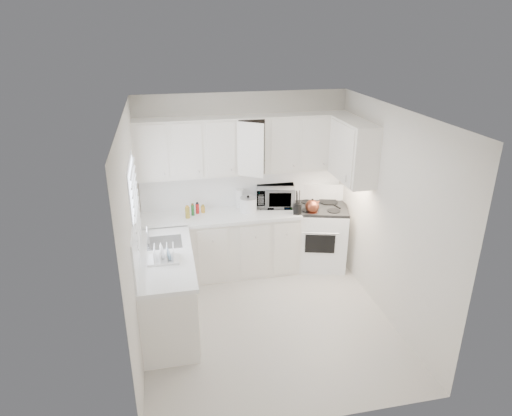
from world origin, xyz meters
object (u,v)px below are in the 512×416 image
object	(u,v)px
microwave	(275,194)
rice_cooker	(248,203)
stove	(319,228)
dish_rack	(163,253)
utensil_crock	(298,202)
tea_kettle	(312,205)

from	to	relation	value
microwave	rice_cooker	size ratio (longest dim) A/B	2.29
microwave	rice_cooker	world-z (taller)	microwave
stove	microwave	distance (m)	0.85
dish_rack	utensil_crock	bearing A→B (deg)	30.02
stove	dish_rack	distance (m)	2.61
tea_kettle	dish_rack	distance (m)	2.34
tea_kettle	dish_rack	xyz separation A→B (m)	(-2.11, -1.01, -0.01)
stove	dish_rack	xyz separation A→B (m)	(-2.29, -1.17, 0.44)
tea_kettle	rice_cooker	world-z (taller)	rice_cooker
microwave	dish_rack	world-z (taller)	microwave
tea_kettle	stove	bearing A→B (deg)	20.32
stove	utensil_crock	world-z (taller)	utensil_crock
tea_kettle	utensil_crock	world-z (taller)	utensil_crock
stove	dish_rack	world-z (taller)	stove
utensil_crock	dish_rack	xyz separation A→B (m)	(-1.89, -0.99, -0.08)
stove	rice_cooker	distance (m)	1.16
stove	utensil_crock	bearing A→B (deg)	-140.89
stove	rice_cooker	xyz separation A→B (m)	(-1.07, 0.06, 0.46)
microwave	utensil_crock	bearing A→B (deg)	-46.82
tea_kettle	microwave	world-z (taller)	microwave
dish_rack	microwave	bearing A→B (deg)	41.64
rice_cooker	dish_rack	world-z (taller)	rice_cooker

